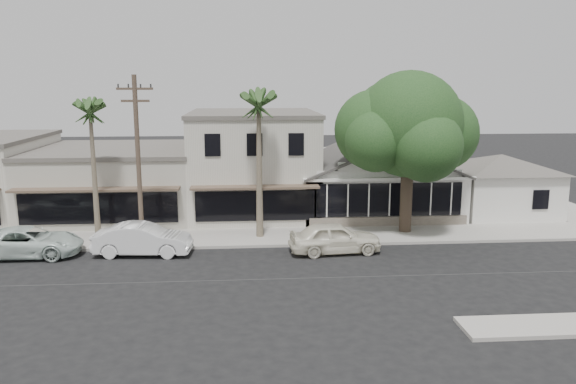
{
  "coord_description": "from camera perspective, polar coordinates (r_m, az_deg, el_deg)",
  "views": [
    {
      "loc": [
        -3.54,
        -23.73,
        8.57
      ],
      "look_at": [
        -1.26,
        6.0,
        2.78
      ],
      "focal_mm": 35.0,
      "sensor_mm": 36.0,
      "label": 1
    }
  ],
  "objects": [
    {
      "name": "side_cottage",
      "position": [
        39.64,
        20.68,
        0.0
      ],
      "size": [
        6.0,
        6.0,
        3.0
      ],
      "primitive_type": "cube",
      "color": "white",
      "rests_on": "ground"
    },
    {
      "name": "row_building_near",
      "position": [
        37.61,
        -3.52,
        2.84
      ],
      "size": [
        8.0,
        10.0,
        6.5
      ],
      "primitive_type": "cube",
      "color": "beige",
      "rests_on": "ground"
    },
    {
      "name": "car_1",
      "position": [
        29.41,
        -14.55,
        -4.68
      ],
      "size": [
        4.99,
        2.04,
        1.61
      ],
      "primitive_type": "imported",
      "rotation": [
        0.0,
        0.0,
        1.5
      ],
      "color": "white",
      "rests_on": "ground"
    },
    {
      "name": "utility_pole",
      "position": [
        29.68,
        -14.98,
        3.3
      ],
      "size": [
        1.8,
        0.24,
        9.0
      ],
      "color": "brown",
      "rests_on": "ground"
    },
    {
      "name": "car_0",
      "position": [
        28.91,
        4.79,
        -4.65
      ],
      "size": [
        4.83,
        2.29,
        1.59
      ],
      "primitive_type": "imported",
      "rotation": [
        0.0,
        0.0,
        1.66
      ],
      "color": "white",
      "rests_on": "ground"
    },
    {
      "name": "palm_east",
      "position": [
        30.43,
        -3.0,
        8.88
      ],
      "size": [
        2.99,
        2.99,
        8.71
      ],
      "color": "#726651",
      "rests_on": "ground"
    },
    {
      "name": "ground",
      "position": [
        25.48,
        3.9,
        -8.69
      ],
      "size": [
        140.0,
        140.0,
        0.0
      ],
      "primitive_type": "plane",
      "color": "black",
      "rests_on": "ground"
    },
    {
      "name": "palm_mid",
      "position": [
        31.58,
        -19.46,
        7.57
      ],
      "size": [
        2.43,
        2.43,
        8.15
      ],
      "color": "#726651",
      "rests_on": "ground"
    },
    {
      "name": "shade_tree",
      "position": [
        32.56,
        11.94,
        6.45
      ],
      "size": [
        8.38,
        7.58,
        9.3
      ],
      "rotation": [
        0.0,
        0.0,
        -0.0
      ],
      "color": "#4B3D2D",
      "rests_on": "ground"
    },
    {
      "name": "row_building_midnear",
      "position": [
        38.72,
        -16.94,
        0.89
      ],
      "size": [
        10.0,
        10.0,
        4.2
      ],
      "primitive_type": "cube",
      "color": "#B0AA9E",
      "rests_on": "ground"
    },
    {
      "name": "sidewalk_north",
      "position": [
        31.95,
        -12.29,
        -4.68
      ],
      "size": [
        90.0,
        3.5,
        0.15
      ],
      "primitive_type": "cube",
      "color": "#9E9991",
      "rests_on": "ground"
    },
    {
      "name": "car_2",
      "position": [
        31.12,
        -24.94,
        -4.63
      ],
      "size": [
        5.33,
        2.46,
        1.48
      ],
      "primitive_type": "imported",
      "rotation": [
        0.0,
        0.0,
        1.57
      ],
      "color": "silver",
      "rests_on": "ground"
    },
    {
      "name": "corner_shop",
      "position": [
        37.67,
        8.78,
        1.77
      ],
      "size": [
        10.4,
        8.6,
        5.1
      ],
      "color": "white",
      "rests_on": "ground"
    }
  ]
}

